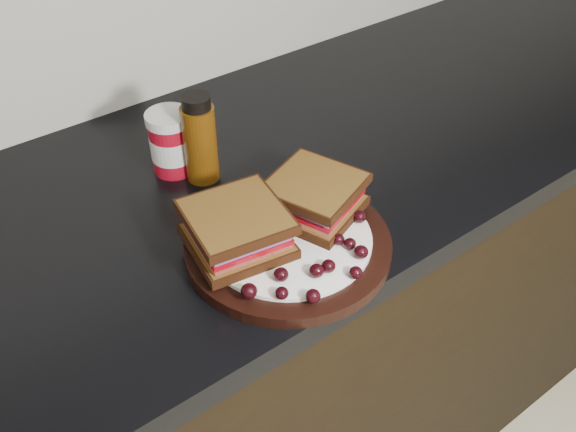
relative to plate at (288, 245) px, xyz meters
name	(u,v)px	position (x,y,z in m)	size (l,w,h in m)	color
base_cabinets	(239,370)	(0.01, 0.18, -0.48)	(3.96, 0.58, 0.86)	black
countertop	(225,195)	(0.01, 0.18, -0.03)	(3.98, 0.60, 0.04)	black
plate	(288,245)	(0.00, 0.00, 0.00)	(0.28, 0.28, 0.02)	black
sandwich_left	(237,229)	(-0.06, 0.03, 0.04)	(0.12, 0.12, 0.06)	brown
sandwich_right	(314,197)	(0.06, 0.02, 0.04)	(0.12, 0.12, 0.05)	brown
grape_0	(249,291)	(-0.10, -0.06, 0.02)	(0.02, 0.02, 0.02)	black
grape_1	(281,275)	(-0.05, -0.06, 0.02)	(0.02, 0.02, 0.02)	black
grape_2	(282,293)	(-0.07, -0.08, 0.02)	(0.02, 0.02, 0.02)	black
grape_3	(313,296)	(-0.05, -0.11, 0.02)	(0.02, 0.02, 0.02)	black
grape_4	(317,271)	(-0.02, -0.08, 0.02)	(0.02, 0.02, 0.02)	black
grape_5	(329,266)	(0.00, -0.08, 0.02)	(0.02, 0.02, 0.02)	black
grape_6	(356,273)	(0.02, -0.11, 0.02)	(0.02, 0.02, 0.02)	black
grape_7	(361,252)	(0.05, -0.09, 0.02)	(0.02, 0.02, 0.02)	black
grape_8	(350,244)	(0.05, -0.07, 0.02)	(0.02, 0.02, 0.02)	black
grape_9	(338,239)	(0.04, -0.05, 0.02)	(0.02, 0.02, 0.02)	black
grape_10	(360,217)	(0.10, -0.03, 0.02)	(0.02, 0.02, 0.02)	black
grape_11	(337,213)	(0.08, -0.01, 0.02)	(0.02, 0.02, 0.02)	black
grape_12	(343,209)	(0.09, -0.01, 0.02)	(0.02, 0.02, 0.02)	black
grape_13	(316,196)	(0.08, 0.04, 0.02)	(0.02, 0.02, 0.01)	black
grape_14	(310,199)	(0.07, 0.04, 0.02)	(0.02, 0.02, 0.02)	black
grape_15	(252,221)	(-0.03, 0.05, 0.02)	(0.02, 0.02, 0.02)	black
grape_16	(233,238)	(-0.07, 0.03, 0.02)	(0.02, 0.02, 0.02)	black
grape_17	(236,243)	(-0.07, 0.02, 0.02)	(0.02, 0.02, 0.02)	black
grape_18	(225,264)	(-0.10, 0.00, 0.02)	(0.02, 0.02, 0.02)	black
grape_19	(237,267)	(-0.09, -0.02, 0.02)	(0.02, 0.02, 0.02)	black
grape_20	(258,233)	(-0.03, 0.02, 0.02)	(0.02, 0.02, 0.02)	black
grape_21	(244,243)	(-0.06, 0.02, 0.02)	(0.02, 0.02, 0.02)	black
grape_22	(250,249)	(-0.06, 0.00, 0.02)	(0.02, 0.02, 0.02)	black
condiment_jar	(171,142)	(-0.03, 0.26, 0.04)	(0.07, 0.07, 0.10)	maroon
oil_bottle	(200,138)	(-0.01, 0.21, 0.06)	(0.05, 0.05, 0.14)	#532E08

